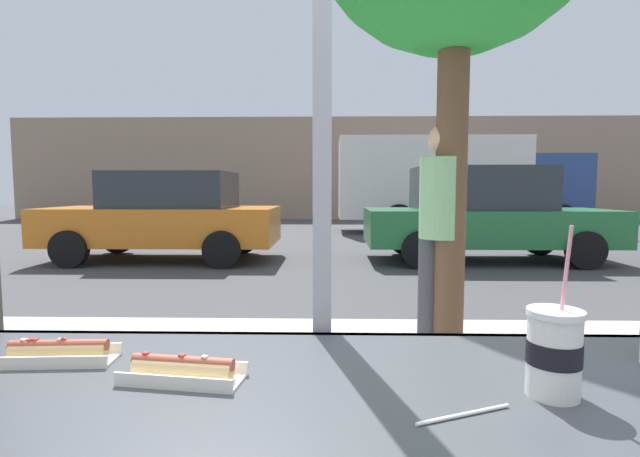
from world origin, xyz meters
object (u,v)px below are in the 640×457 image
soda_cup_left (554,351)px  hotdog_tray_far (59,352)px  pedestrian (442,225)px  parked_car_green (484,214)px  box_truck (453,181)px  hotdog_tray_near (183,369)px  parked_car_orange (166,215)px

soda_cup_left → hotdog_tray_far: bearing=171.8°
soda_cup_left → pedestrian: size_ratio=0.20×
soda_cup_left → hotdog_tray_far: (-1.03, 0.15, -0.06)m
hotdog_tray_far → parked_car_green: 8.40m
soda_cup_left → box_truck: bearing=76.4°
soda_cup_left → hotdog_tray_far: size_ratio=1.29×
hotdog_tray_far → box_truck: (4.35, 13.55, 0.61)m
soda_cup_left → hotdog_tray_near: bearing=175.7°
parked_car_green → pedestrian: 5.78m
box_truck → pedestrian: box_truck is taller
soda_cup_left → parked_car_orange: size_ratio=0.08×
hotdog_tray_far → box_truck: bearing=72.2°
hotdog_tray_near → soda_cup_left: bearing=-4.3°
hotdog_tray_near → parked_car_orange: parked_car_orange is taller
parked_car_orange → parked_car_green: bearing=-0.0°
hotdog_tray_near → parked_car_orange: bearing=109.7°
hotdog_tray_far → box_truck: size_ratio=0.03×
parked_car_orange → parked_car_green: parked_car_green is taller
box_truck → hotdog_tray_near: bearing=-106.5°
hotdog_tray_far → parked_car_orange: size_ratio=0.06×
hotdog_tray_near → pedestrian: 2.60m
soda_cup_left → parked_car_green: bearing=73.0°
pedestrian → soda_cup_left: bearing=-98.4°
parked_car_orange → pedestrian: bearing=-54.5°
hotdog_tray_near → parked_car_orange: 8.26m
parked_car_orange → box_truck: 9.03m
hotdog_tray_far → parked_car_orange: (-2.47, 7.68, -0.13)m
box_truck → pedestrian: size_ratio=4.46×
parked_car_green → soda_cup_left: bearing=-107.0°
box_truck → pedestrian: bearing=-104.7°
hotdog_tray_near → hotdog_tray_far: bearing=163.1°
parked_car_green → box_truck: box_truck is taller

